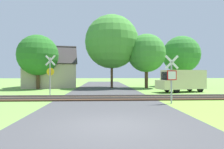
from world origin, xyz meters
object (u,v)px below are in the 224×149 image
object	(u,v)px
tree_far	(181,55)
mail_truck	(182,80)
tree_center	(112,42)
tree_left	(38,55)
crossing_sign_far	(50,72)
house	(51,74)
stop_sign_near	(172,76)
tree_right	(146,53)

from	to	relation	value
tree_far	mail_truck	size ratio (longest dim) A/B	1.44
tree_center	tree_left	xyz separation A→B (m)	(-9.16, -1.71, -1.99)
tree_center	tree_far	bearing A→B (deg)	14.53
tree_center	crossing_sign_far	bearing A→B (deg)	-119.12
mail_truck	tree_far	bearing A→B (deg)	-37.60
house	tree_far	xyz separation A→B (m)	(18.99, 0.99, 2.91)
stop_sign_near	tree_center	xyz separation A→B (m)	(-3.02, 14.43, 4.44)
stop_sign_near	mail_truck	xyz separation A→B (m)	(3.83, 7.80, -0.45)
house	tree_left	bearing A→B (deg)	-111.57
tree_center	mail_truck	bearing A→B (deg)	-44.11
tree_center	tree_left	size ratio (longest dim) A/B	1.46
house	mail_truck	distance (m)	17.45
stop_sign_near	house	size ratio (longest dim) A/B	0.38
stop_sign_near	mail_truck	bearing A→B (deg)	-119.19
stop_sign_near	tree_center	size ratio (longest dim) A/B	0.31
house	mail_truck	xyz separation A→B (m)	(15.29, -8.38, -0.60)
stop_sign_near	house	bearing A→B (deg)	-57.70
stop_sign_near	mail_truck	size ratio (longest dim) A/B	0.58
tree_right	tree_far	xyz separation A→B (m)	(6.04, 3.45, 0.18)
house	tree_center	world-z (taller)	tree_center
tree_center	tree_far	size ratio (longest dim) A/B	1.29
tree_right	mail_truck	size ratio (longest dim) A/B	1.36
tree_center	tree_right	size ratio (longest dim) A/B	1.37
crossing_sign_far	tree_left	size ratio (longest dim) A/B	0.51
stop_sign_near	tree_far	distance (m)	18.99
tree_center	tree_far	world-z (taller)	tree_center
tree_left	mail_truck	size ratio (longest dim) A/B	1.27
crossing_sign_far	tree_right	distance (m)	13.89
tree_center	mail_truck	size ratio (longest dim) A/B	1.86
stop_sign_near	tree_right	world-z (taller)	tree_right
crossing_sign_far	tree_center	xyz separation A→B (m)	(5.55, 9.96, 4.15)
house	tree_far	distance (m)	19.23
stop_sign_near	crossing_sign_far	size ratio (longest dim) A/B	0.88
crossing_sign_far	stop_sign_near	bearing A→B (deg)	-16.74
mail_truck	crossing_sign_far	bearing A→B (deg)	88.91
house	tree_far	bearing A→B (deg)	-6.89
crossing_sign_far	mail_truck	distance (m)	12.85
stop_sign_near	crossing_sign_far	bearing A→B (deg)	-30.62
house	tree_far	world-z (taller)	tree_far
tree_center	house	bearing A→B (deg)	168.36
tree_left	mail_truck	distance (m)	17.00
tree_far	tree_center	bearing A→B (deg)	-165.47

